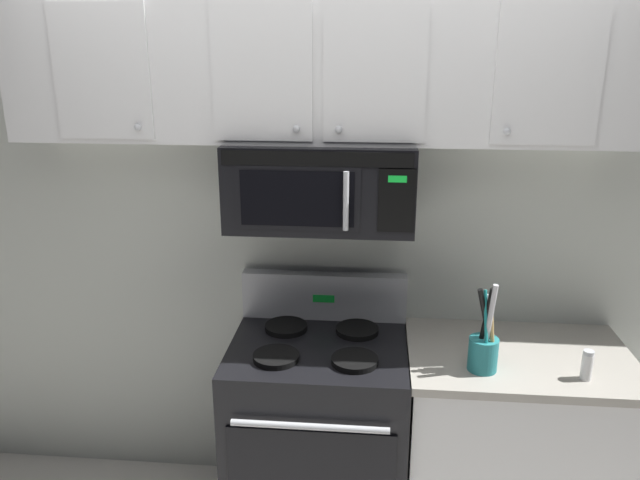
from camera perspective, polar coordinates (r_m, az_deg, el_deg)
name	(u,v)px	position (r m, az deg, el deg)	size (l,w,h in m)	color
back_wall	(326,220)	(2.84, 0.56, 1.82)	(5.20, 0.10, 2.70)	silver
stove_range	(319,432)	(2.89, -0.13, -17.33)	(0.76, 0.69, 1.12)	black
over_range_microwave	(321,184)	(2.55, 0.10, 5.18)	(0.76, 0.43, 0.35)	black
upper_cabinets	(322,71)	(2.52, 0.18, 15.38)	(2.50, 0.36, 0.55)	silver
counter_segment	(509,445)	(2.96, 17.13, -17.67)	(0.93, 0.65, 0.90)	silver
utensil_crock_teal	(484,347)	(2.52, 14.94, -9.55)	(0.12, 0.12, 0.37)	teal
salt_shaker	(587,365)	(2.60, 23.49, -10.58)	(0.04, 0.04, 0.12)	white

